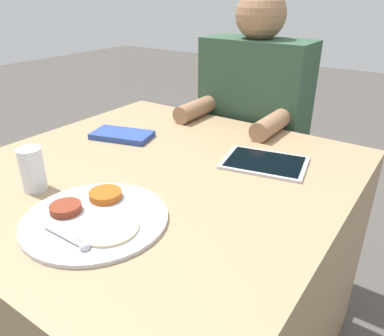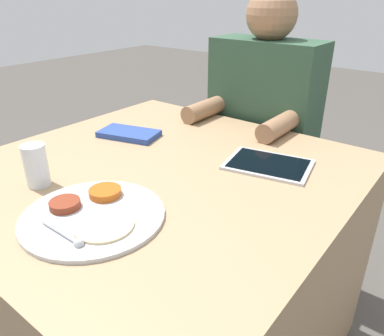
{
  "view_description": "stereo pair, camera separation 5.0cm",
  "coord_description": "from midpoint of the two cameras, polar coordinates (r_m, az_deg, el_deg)",
  "views": [
    {
      "loc": [
        0.65,
        -0.74,
        1.24
      ],
      "look_at": [
        0.16,
        -0.03,
        0.82
      ],
      "focal_mm": 35.0,
      "sensor_mm": 36.0,
      "label": 1
    },
    {
      "loc": [
        0.69,
        -0.71,
        1.24
      ],
      "look_at": [
        0.16,
        -0.03,
        0.82
      ],
      "focal_mm": 35.0,
      "sensor_mm": 36.0,
      "label": 2
    }
  ],
  "objects": [
    {
      "name": "drinking_glass",
      "position": [
        1.05,
        -21.44,
        0.36
      ],
      "size": [
        0.06,
        0.06,
        0.11
      ],
      "color": "silver",
      "rests_on": "dining_table"
    },
    {
      "name": "red_notebook",
      "position": [
        1.35,
        -8.53,
        5.12
      ],
      "size": [
        0.23,
        0.16,
        0.02
      ],
      "color": "silver",
      "rests_on": "dining_table"
    },
    {
      "name": "person_diner",
      "position": [
        1.68,
        11.1,
        2.3
      ],
      "size": [
        0.44,
        0.42,
        1.24
      ],
      "color": "black",
      "rests_on": "ground_plane"
    },
    {
      "name": "thali_tray",
      "position": [
        0.89,
        -13.32,
        -6.86
      ],
      "size": [
        0.33,
        0.33,
        0.03
      ],
      "color": "#B7BABF",
      "rests_on": "dining_table"
    },
    {
      "name": "tablet_device",
      "position": [
        1.14,
        12.8,
        0.52
      ],
      "size": [
        0.27,
        0.22,
        0.01
      ],
      "color": "#B7B7BC",
      "rests_on": "dining_table"
    },
    {
      "name": "dining_table",
      "position": [
        1.31,
        -3.56,
        -15.2
      ],
      "size": [
        1.06,
        1.07,
        0.76
      ],
      "color": "#9E7F5B",
      "rests_on": "ground_plane"
    }
  ]
}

